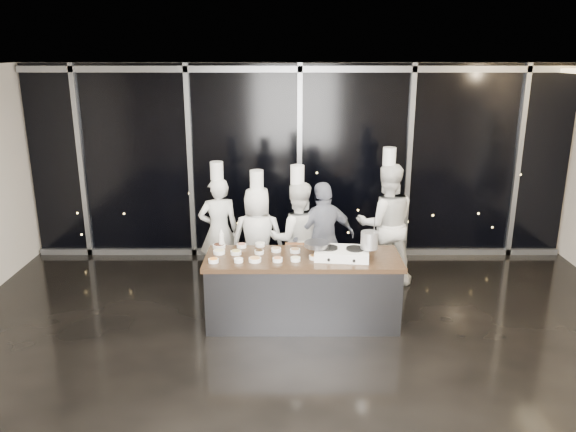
# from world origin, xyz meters

# --- Properties ---
(ground) EXTENTS (9.00, 9.00, 0.00)m
(ground) POSITION_xyz_m (0.00, 0.00, 0.00)
(ground) COLOR black
(ground) RESTS_ON ground
(room_shell) EXTENTS (9.02, 7.02, 3.21)m
(room_shell) POSITION_xyz_m (0.18, 0.00, 2.25)
(room_shell) COLOR beige
(room_shell) RESTS_ON ground
(window_wall) EXTENTS (8.90, 0.11, 3.20)m
(window_wall) POSITION_xyz_m (0.00, 3.43, 1.60)
(window_wall) COLOR black
(window_wall) RESTS_ON ground
(demo_counter) EXTENTS (2.46, 0.86, 0.90)m
(demo_counter) POSITION_xyz_m (0.00, 0.90, 0.45)
(demo_counter) COLOR #333438
(demo_counter) RESTS_ON ground
(stove) EXTENTS (0.70, 0.48, 0.14)m
(stove) POSITION_xyz_m (0.48, 0.85, 0.96)
(stove) COLOR white
(stove) RESTS_ON demo_counter
(frying_pan) EXTENTS (0.57, 0.36, 0.05)m
(frying_pan) POSITION_xyz_m (0.17, 0.90, 1.07)
(frying_pan) COLOR gray
(frying_pan) RESTS_ON stove
(stock_pot) EXTENTS (0.24, 0.24, 0.21)m
(stock_pot) POSITION_xyz_m (0.82, 0.82, 1.15)
(stock_pot) COLOR #BEBEC0
(stock_pot) RESTS_ON stove
(prep_bowls) EXTENTS (1.38, 0.71, 0.05)m
(prep_bowls) POSITION_xyz_m (-0.61, 0.97, 0.93)
(prep_bowls) COLOR white
(prep_bowls) RESTS_ON demo_counter
(squeeze_bottle) EXTENTS (0.07, 0.07, 0.26)m
(squeeze_bottle) POSITION_xyz_m (-1.06, 1.24, 1.02)
(squeeze_bottle) COLOR white
(squeeze_bottle) RESTS_ON demo_counter
(chef_far_left) EXTENTS (0.67, 0.52, 1.86)m
(chef_far_left) POSITION_xyz_m (-1.21, 2.20, 0.84)
(chef_far_left) COLOR silver
(chef_far_left) RESTS_ON ground
(chef_left) EXTENTS (0.76, 0.50, 1.79)m
(chef_left) POSITION_xyz_m (-0.62, 1.90, 0.80)
(chef_left) COLOR silver
(chef_left) RESTS_ON ground
(chef_center) EXTENTS (0.87, 0.71, 1.88)m
(chef_center) POSITION_xyz_m (-0.06, 1.82, 0.83)
(chef_center) COLOR silver
(chef_center) RESTS_ON ground
(guest) EXTENTS (1.05, 0.76, 1.65)m
(guest) POSITION_xyz_m (0.32, 1.80, 0.83)
(guest) COLOR #151E3B
(guest) RESTS_ON ground
(chef_right) EXTENTS (0.93, 0.74, 2.06)m
(chef_right) POSITION_xyz_m (1.26, 2.22, 0.92)
(chef_right) COLOR silver
(chef_right) RESTS_ON ground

